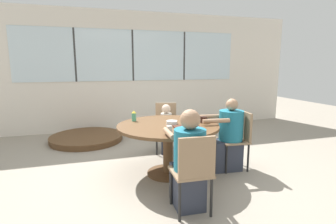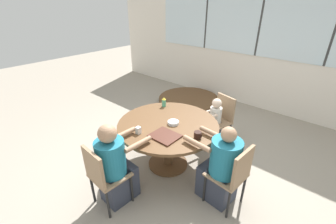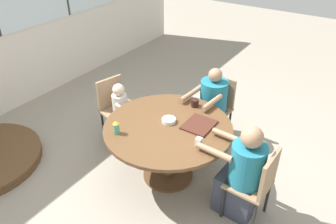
# 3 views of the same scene
# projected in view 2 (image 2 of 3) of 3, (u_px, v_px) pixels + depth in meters

# --- Properties ---
(ground_plane) EXTENTS (16.00, 16.00, 0.00)m
(ground_plane) POSITION_uv_depth(u_px,v_px,m) (168.00, 164.00, 3.50)
(ground_plane) COLOR gray
(wall_back_with_windows) EXTENTS (8.40, 0.08, 2.80)m
(wall_back_with_windows) POSITION_uv_depth(u_px,v_px,m) (257.00, 44.00, 4.83)
(wall_back_with_windows) COLOR silver
(wall_back_with_windows) RESTS_ON ground_plane
(dining_table) EXTENTS (1.43, 1.43, 0.73)m
(dining_table) POSITION_uv_depth(u_px,v_px,m) (168.00, 132.00, 3.23)
(dining_table) COLOR brown
(dining_table) RESTS_ON ground_plane
(chair_for_woman_green_shirt) EXTENTS (0.43, 0.43, 0.87)m
(chair_for_woman_green_shirt) POSITION_uv_depth(u_px,v_px,m) (234.00, 173.00, 2.57)
(chair_for_woman_green_shirt) COLOR #937556
(chair_for_woman_green_shirt) RESTS_ON ground_plane
(chair_for_man_blue_shirt) EXTENTS (0.42, 0.42, 0.87)m
(chair_for_man_blue_shirt) POSITION_uv_depth(u_px,v_px,m) (102.00, 173.00, 2.57)
(chair_for_man_blue_shirt) COLOR #937556
(chair_for_man_blue_shirt) RESTS_ON ground_plane
(chair_for_toddler) EXTENTS (0.49, 0.49, 0.87)m
(chair_for_toddler) POSITION_uv_depth(u_px,v_px,m) (221.00, 116.00, 3.81)
(chair_for_toddler) COLOR #937556
(chair_for_toddler) RESTS_ON ground_plane
(person_woman_green_shirt) EXTENTS (0.69, 0.41, 1.07)m
(person_woman_green_shirt) POSITION_uv_depth(u_px,v_px,m) (221.00, 169.00, 2.70)
(person_woman_green_shirt) COLOR #333847
(person_woman_green_shirt) RESTS_ON ground_plane
(person_man_blue_shirt) EXTENTS (0.38, 0.66, 1.10)m
(person_man_blue_shirt) POSITION_uv_depth(u_px,v_px,m) (115.00, 168.00, 2.69)
(person_man_blue_shirt) COLOR #333847
(person_man_blue_shirt) RESTS_ON ground_plane
(person_toddler) EXTENTS (0.28, 0.39, 0.87)m
(person_toddler) POSITION_uv_depth(u_px,v_px,m) (214.00, 124.00, 3.78)
(person_toddler) COLOR #333847
(person_toddler) RESTS_ON ground_plane
(food_tray_dark) EXTENTS (0.35, 0.30, 0.02)m
(food_tray_dark) POSITION_uv_depth(u_px,v_px,m) (165.00, 136.00, 2.86)
(food_tray_dark) COLOR #472319
(food_tray_dark) RESTS_ON dining_table
(coffee_mug) EXTENTS (0.10, 0.09, 0.09)m
(coffee_mug) POSITION_uv_depth(u_px,v_px,m) (198.00, 135.00, 2.81)
(coffee_mug) COLOR black
(coffee_mug) RESTS_ON dining_table
(sippy_cup) EXTENTS (0.07, 0.07, 0.16)m
(sippy_cup) POSITION_uv_depth(u_px,v_px,m) (164.00, 102.00, 3.63)
(sippy_cup) COLOR #4CA57F
(sippy_cup) RESTS_ON dining_table
(milk_carton_small) EXTENTS (0.06, 0.06, 0.09)m
(milk_carton_small) POSITION_uv_depth(u_px,v_px,m) (138.00, 130.00, 2.92)
(milk_carton_small) COLOR silver
(milk_carton_small) RESTS_ON dining_table
(bowl_white_shallow) EXTENTS (0.16, 0.16, 0.04)m
(bowl_white_shallow) POSITION_uv_depth(u_px,v_px,m) (173.00, 123.00, 3.14)
(bowl_white_shallow) COLOR silver
(bowl_white_shallow) RESTS_ON dining_table
(folded_table_stack) EXTENTS (1.46, 1.46, 0.12)m
(folded_table_stack) POSITION_uv_depth(u_px,v_px,m) (189.00, 100.00, 5.54)
(folded_table_stack) COLOR brown
(folded_table_stack) RESTS_ON ground_plane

